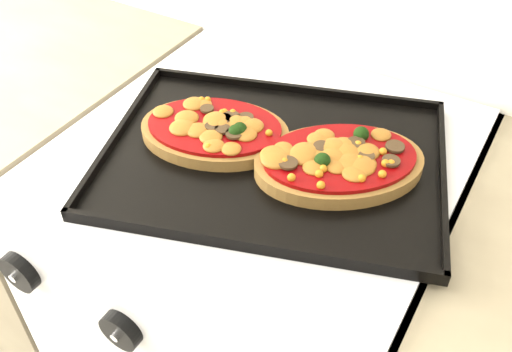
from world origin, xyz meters
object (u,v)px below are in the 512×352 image
Objects in this scene: stove at (260,320)px; pizza_left at (215,129)px; baking_tray at (273,156)px; pizza_right at (339,161)px.

stove is 0.49m from pizza_left.
pizza_left reaches higher than baking_tray.
pizza_left is 0.20m from pizza_right.
pizza_left reaches higher than stove.
stove is 0.47m from baking_tray.
stove is at bearing 134.09° from baking_tray.
stove is 1.84× the size of baking_tray.
pizza_left is (-0.07, -0.02, 0.48)m from stove.
pizza_right is at bearing 2.65° from stove.
pizza_left is at bearing -162.42° from stove.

